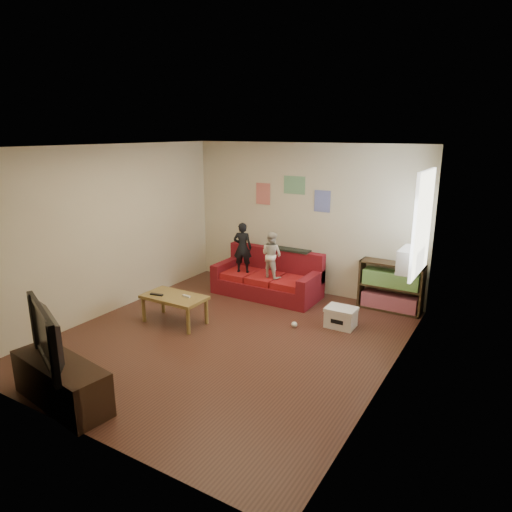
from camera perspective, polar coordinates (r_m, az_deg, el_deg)
The scene contains 17 objects.
room_shell at distance 6.22m, azimuth -3.78°, elevation 0.99°, with size 4.52×5.02×2.72m.
sofa at distance 8.31m, azimuth 1.58°, elevation -2.96°, with size 1.90×0.88×0.84m.
child_a at distance 8.23m, azimuth -1.69°, elevation 1.06°, with size 0.33×0.22×0.92m, color black.
child_b at distance 7.95m, azimuth 1.96°, elevation 0.16°, with size 0.40×0.31×0.82m, color silver.
coffee_table at distance 7.18m, azimuth -10.17°, elevation -5.39°, with size 0.98×0.54×0.44m.
remote at distance 7.23m, azimuth -12.32°, elevation -4.72°, with size 0.21×0.05×0.02m, color black.
game_controller at distance 7.06m, azimuth -8.70°, elevation -4.99°, with size 0.14×0.04×0.03m, color silver.
bookshelf at distance 7.88m, azimuth 16.48°, elevation -3.99°, with size 1.03×0.31×0.82m.
window at distance 6.83m, azimuth 20.09°, elevation 3.87°, with size 0.04×1.08×1.48m, color white.
ac_unit at distance 6.98m, azimuth 18.71°, elevation -0.52°, with size 0.28×0.55×0.35m, color #B7B2A3.
artwork_left at distance 8.66m, azimuth 0.89°, elevation 7.79°, with size 0.30×0.01×0.40m, color #D87266.
artwork_center at distance 8.34m, azimuth 4.82°, elevation 8.82°, with size 0.42×0.01×0.32m, color #72B27F.
artwork_right at distance 8.14m, azimuth 8.28°, elevation 6.79°, with size 0.30×0.01×0.38m, color #727FCC.
file_box at distance 7.11m, azimuth 10.56°, elevation -7.52°, with size 0.45×0.34×0.31m.
tv_stand at distance 5.57m, azimuth -23.15°, elevation -14.33°, with size 1.33×0.44×0.50m, color black.
television at distance 5.32m, azimuth -23.81°, elevation -8.86°, with size 1.15×0.15×0.66m, color black.
tissue at distance 7.05m, azimuth 4.81°, elevation -8.53°, with size 0.09×0.09×0.09m, color silver.
Camera 1 is at (3.44, -4.96, 2.89)m, focal length 32.00 mm.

